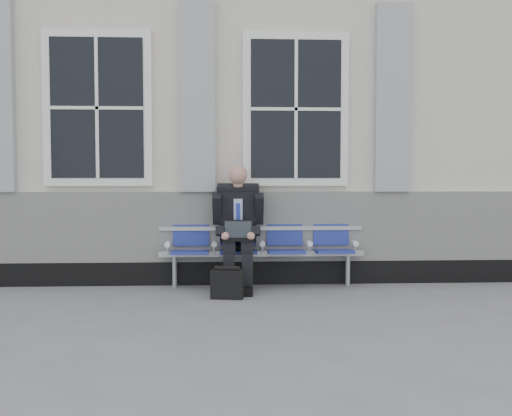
{
  "coord_description": "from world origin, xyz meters",
  "views": [
    {
      "loc": [
        -0.52,
        -5.85,
        1.37
      ],
      "look_at": [
        -0.18,
        0.9,
        1.02
      ],
      "focal_mm": 40.0,
      "sensor_mm": 36.0,
      "label": 1
    }
  ],
  "objects": [
    {
      "name": "ground",
      "position": [
        0.0,
        0.0,
        0.0
      ],
      "size": [
        70.0,
        70.0,
        0.0
      ],
      "primitive_type": "plane",
      "color": "slate",
      "rests_on": "ground"
    },
    {
      "name": "briefcase",
      "position": [
        -0.53,
        0.59,
        0.17
      ],
      "size": [
        0.39,
        0.21,
        0.38
      ],
      "color": "black",
      "rests_on": "ground"
    },
    {
      "name": "bench",
      "position": [
        -0.09,
        1.32,
        0.55
      ],
      "size": [
        2.6,
        0.47,
        0.91
      ],
      "color": "#9EA0A3",
      "rests_on": "ground"
    },
    {
      "name": "businessman",
      "position": [
        -0.39,
        1.18,
        0.81
      ],
      "size": [
        0.64,
        0.86,
        1.53
      ],
      "color": "black",
      "rests_on": "ground"
    },
    {
      "name": "station_building",
      "position": [
        -0.02,
        3.47,
        2.22
      ],
      "size": [
        14.4,
        4.4,
        4.49
      ],
      "color": "beige",
      "rests_on": "ground"
    }
  ]
}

